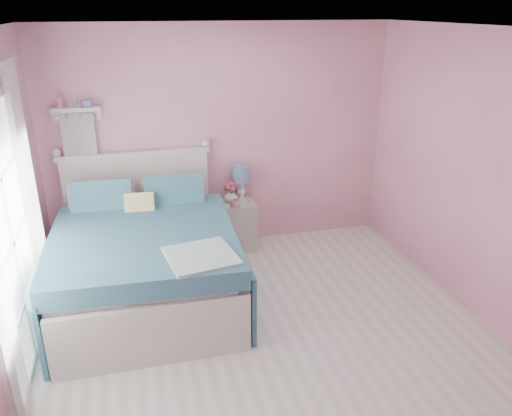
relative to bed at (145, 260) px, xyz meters
name	(u,v)px	position (x,y,z in m)	size (l,w,h in m)	color
floor	(275,352)	(0.99, -1.17, -0.42)	(4.50, 4.50, 0.00)	silver
room_shell	(278,176)	(0.99, -1.17, 1.17)	(4.50, 4.50, 4.50)	#C97F99
bed	(145,260)	(0.00, 0.00, 0.00)	(1.78, 2.19, 1.25)	silver
nightstand	(237,225)	(1.12, 0.85, -0.11)	(0.42, 0.41, 0.60)	beige
table_lamp	(241,176)	(1.19, 0.93, 0.47)	(0.21, 0.21, 0.41)	white
vase	(231,196)	(1.05, 0.84, 0.27)	(0.16, 0.16, 0.17)	silver
teacup	(235,203)	(1.07, 0.71, 0.23)	(0.11, 0.11, 0.08)	pink
roses	(230,186)	(1.05, 0.84, 0.39)	(0.14, 0.11, 0.12)	#BD405B
wall_shelf	(76,110)	(-0.55, 1.02, 1.32)	(0.50, 0.15, 0.25)	silver
hanging_dress	(80,142)	(-0.56, 1.01, 0.98)	(0.34, 0.03, 0.72)	white
french_door	(11,245)	(-0.98, -0.77, 0.66)	(0.04, 1.32, 2.16)	silver
curtain_far	(31,197)	(-0.93, -0.02, 0.76)	(0.04, 0.40, 2.32)	white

